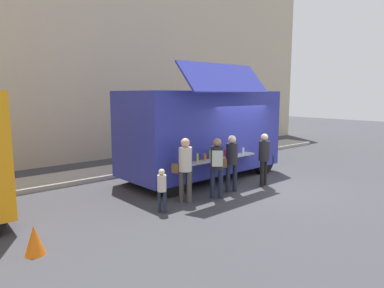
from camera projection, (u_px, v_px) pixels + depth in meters
ground_plane at (263, 185)px, 10.84m from camera, size 60.00×60.00×0.00m
curb_strip at (60, 180)px, 11.27m from camera, size 28.00×1.60×0.15m
building_behind at (44, 41)px, 14.13m from camera, size 32.00×2.40×10.14m
food_truck_main at (203, 131)px, 11.63m from camera, size 5.71×3.23×3.79m
traffic_cone_orange at (34, 240)px, 6.13m from camera, size 0.36×0.36×0.55m
trash_bin at (229, 146)px, 15.96m from camera, size 0.60×0.60×0.90m
customer_front_ordering at (231, 159)px, 10.02m from camera, size 0.54×0.39×1.69m
customer_mid_with_backpack at (217, 162)px, 9.33m from camera, size 0.51×0.53×1.69m
customer_rear_waiting at (185, 164)px, 9.05m from camera, size 0.40×0.56×1.74m
customer_extra_browsing at (264, 155)px, 10.68m from camera, size 0.34×0.34×1.66m
child_near_queue at (162, 187)px, 8.28m from camera, size 0.22×0.22×1.09m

